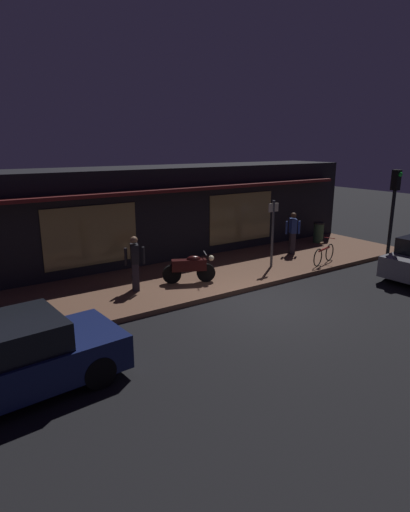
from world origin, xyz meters
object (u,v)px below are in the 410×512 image
object	(u,v)px
person_photographer	(135,262)
parked_car_near	(6,360)
bicycle_parked	(324,254)
traffic_light_pole	(394,202)
person_bystander	(293,232)
sign_post	(273,230)
motorcycle	(190,267)
trash_bin	(319,232)

from	to	relation	value
person_photographer	parked_car_near	xyz separation A→B (m)	(-4.22, -3.58, -0.32)
bicycle_parked	person_photographer	xyz separation A→B (m)	(-7.03, 1.24, 0.52)
person_photographer	traffic_light_pole	size ratio (longest dim) A/B	0.46
person_photographer	parked_car_near	distance (m)	5.54
bicycle_parked	person_bystander	distance (m)	1.81
person_photographer	traffic_light_pole	bearing A→B (deg)	-17.88
sign_post	traffic_light_pole	distance (m)	4.30
motorcycle	bicycle_parked	bearing A→B (deg)	-9.94
traffic_light_pole	motorcycle	bearing A→B (deg)	160.25
bicycle_parked	traffic_light_pole	xyz separation A→B (m)	(1.60, -1.55, 1.97)
person_bystander	parked_car_near	distance (m)	12.07
person_bystander	trash_bin	distance (m)	2.55
bicycle_parked	sign_post	distance (m)	2.27
person_bystander	sign_post	world-z (taller)	sign_post
motorcycle	traffic_light_pole	size ratio (longest dim) A/B	0.44
person_photographer	person_bystander	xyz separation A→B (m)	(7.14, 0.50, 0.00)
person_bystander	sign_post	bearing A→B (deg)	-154.94
person_bystander	person_photographer	bearing A→B (deg)	-176.03
bicycle_parked	sign_post	bearing A→B (deg)	156.69
motorcycle	traffic_light_pole	world-z (taller)	traffic_light_pole
person_photographer	sign_post	distance (m)	5.20
person_photographer	trash_bin	distance (m)	9.64
person_photographer	trash_bin	size ratio (longest dim) A/B	1.80
person_photographer	sign_post	world-z (taller)	sign_post
bicycle_parked	person_bystander	bearing A→B (deg)	86.19
person_photographer	trash_bin	world-z (taller)	person_photographer
person_bystander	parked_car_near	world-z (taller)	person_bystander
parked_car_near	person_bystander	bearing A→B (deg)	19.71
traffic_light_pole	person_bystander	bearing A→B (deg)	114.38
traffic_light_pole	person_photographer	bearing A→B (deg)	162.12
trash_bin	person_photographer	bearing A→B (deg)	-172.69
person_photographer	sign_post	bearing A→B (deg)	-4.80
trash_bin	parked_car_near	size ratio (longest dim) A/B	0.22
trash_bin	traffic_light_pole	distance (m)	4.52
trash_bin	parked_car_near	world-z (taller)	parked_car_near
motorcycle	parked_car_near	distance (m)	6.80
person_photographer	bicycle_parked	bearing A→B (deg)	-10.00
trash_bin	sign_post	bearing A→B (deg)	-159.33
person_photographer	parked_car_near	bearing A→B (deg)	-139.73
person_photographer	trash_bin	bearing A→B (deg)	7.31
bicycle_parked	person_bystander	xyz separation A→B (m)	(0.12, 1.73, 0.52)
sign_post	traffic_light_pole	xyz separation A→B (m)	(3.47, -2.35, 0.97)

